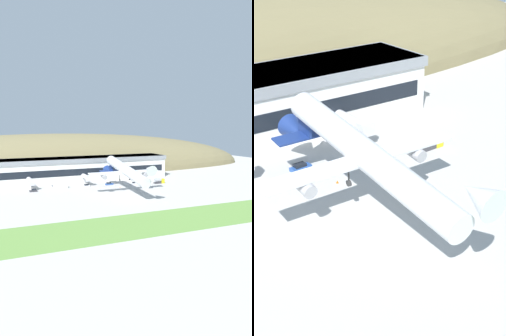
# 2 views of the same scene
# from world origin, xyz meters

# --- Properties ---
(ground_plane) EXTENTS (396.83, 396.83, 0.00)m
(ground_plane) POSITION_xyz_m (0.00, 0.00, 0.00)
(ground_plane) COLOR #B7B5AF
(jetway_2) EXTENTS (3.38, 12.14, 5.43)m
(jetway_2) POSITION_xyz_m (28.17, 32.38, 3.99)
(jetway_2) COLOR silver
(jetway_2) RESTS_ON ground_plane
(cargo_airplane) EXTENTS (36.95, 55.26, 12.40)m
(cargo_airplane) POSITION_xyz_m (11.07, 4.03, 10.86)
(cargo_airplane) COLOR silver
(service_car_0) EXTENTS (4.40, 2.04, 1.41)m
(service_car_0) POSITION_xyz_m (10.68, 26.23, 0.58)
(service_car_0) COLOR #264C99
(service_car_0) RESTS_ON ground_plane
(service_car_3) EXTENTS (3.78, 1.86, 1.53)m
(service_car_3) POSITION_xyz_m (24.10, 21.28, 0.63)
(service_car_3) COLOR silver
(service_car_3) RESTS_ON ground_plane
(fuel_truck) EXTENTS (6.31, 2.53, 3.10)m
(fuel_truck) POSITION_xyz_m (38.41, 19.08, 1.48)
(fuel_truck) COLOR gold
(fuel_truck) RESTS_ON ground_plane
(traffic_cone_0) EXTENTS (0.52, 0.52, 0.58)m
(traffic_cone_0) POSITION_xyz_m (13.45, 16.97, 0.28)
(traffic_cone_0) COLOR orange
(traffic_cone_0) RESTS_ON ground_plane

